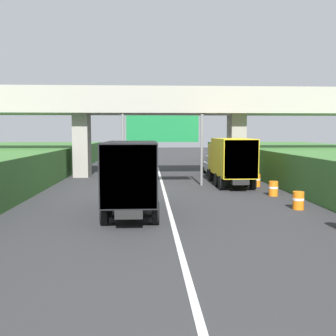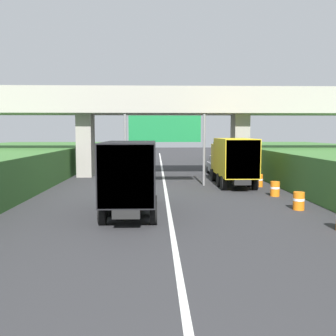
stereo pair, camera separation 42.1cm
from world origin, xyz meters
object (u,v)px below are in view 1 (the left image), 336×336
at_px(overhead_highway_sign, 163,133).
at_px(truck_yellow, 230,159).
at_px(truck_black, 132,173).
at_px(construction_barrel_4, 256,180).
at_px(construction_barrel_2, 298,200).
at_px(construction_barrel_3, 273,188).
at_px(car_silver, 215,165).

bearing_deg(overhead_highway_sign, truck_yellow, -1.19).
height_order(truck_black, construction_barrel_4, truck_black).
xyz_separation_m(construction_barrel_2, construction_barrel_4, (0.22, 8.49, 0.00)).
bearing_deg(truck_yellow, truck_black, -124.66).
relative_size(overhead_highway_sign, construction_barrel_2, 6.53).
distance_m(construction_barrel_3, construction_barrel_4, 4.25).
height_order(truck_black, car_silver, truck_black).
xyz_separation_m(truck_black, car_silver, (6.94, 17.28, -1.08)).
relative_size(car_silver, construction_barrel_4, 4.56).
height_order(car_silver, construction_barrel_3, car_silver).
height_order(construction_barrel_2, construction_barrel_3, same).
relative_size(truck_black, construction_barrel_4, 8.11).
bearing_deg(construction_barrel_3, construction_barrel_4, 88.28).
relative_size(truck_black, construction_barrel_3, 8.11).
bearing_deg(car_silver, truck_black, -111.87).
bearing_deg(car_silver, construction_barrel_2, -85.30).
bearing_deg(construction_barrel_3, car_silver, 96.70).
relative_size(truck_yellow, construction_barrel_4, 8.11).
height_order(truck_yellow, construction_barrel_2, truck_yellow).
bearing_deg(truck_black, truck_yellow, 55.34).
xyz_separation_m(truck_yellow, construction_barrel_4, (1.78, -0.62, -1.47)).
xyz_separation_m(truck_yellow, construction_barrel_3, (1.65, -4.87, -1.47)).
distance_m(truck_black, construction_barrel_3, 9.82).
relative_size(overhead_highway_sign, construction_barrel_4, 6.53).
xyz_separation_m(overhead_highway_sign, construction_barrel_3, (6.59, -4.97, -3.35)).
relative_size(overhead_highway_sign, construction_barrel_3, 6.53).
distance_m(car_silver, construction_barrel_2, 16.70).
distance_m(truck_yellow, construction_barrel_2, 9.36).
height_order(overhead_highway_sign, construction_barrel_4, overhead_highway_sign).
bearing_deg(construction_barrel_4, construction_barrel_2, -91.47).
bearing_deg(truck_yellow, construction_barrel_4, -19.24).
distance_m(overhead_highway_sign, truck_yellow, 5.28).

